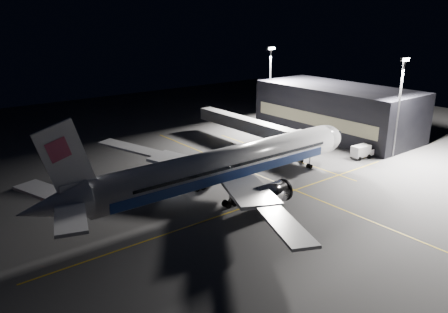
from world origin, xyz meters
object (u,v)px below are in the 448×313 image
floodlight_mast_north (270,79)px  baggage_tug (176,175)px  airliner (223,166)px  floodlight_mast_south (400,99)px  safety_cone_b (206,166)px  safety_cone_a (185,169)px  service_truck (362,151)px  jet_bridge (254,127)px  safety_cone_c (182,188)px

floodlight_mast_north → baggage_tug: (-43.28, -20.79, -11.53)m
airliner → floodlight_mast_south: (41.08, -6.01, 7.21)m
baggage_tug → safety_cone_b: size_ratio=5.12×
safety_cone_a → airliner: bearing=-95.8°
airliner → floodlight_mast_north: size_ratio=2.97×
floodlight_mast_south → service_truck: 12.83m
airliner → safety_cone_a: (1.40, 13.81, -4.83)m
floodlight_mast_north → service_truck: 36.45m
jet_bridge → baggage_tug: size_ratio=11.17×
service_truck → airliner: bearing=179.5°
airliner → floodlight_mast_south: floodlight_mast_south is taller
service_truck → safety_cone_c: service_truck is taller
baggage_tug → safety_cone_b: baggage_tug is taller
floodlight_mast_north → floodlight_mast_south: 38.00m
floodlight_mast_south → safety_cone_a: floodlight_mast_south is taller
baggage_tug → safety_cone_a: size_ratio=4.57×
airliner → service_truck: 35.65m
floodlight_mast_north → safety_cone_c: 53.36m
floodlight_mast_north → safety_cone_a: bearing=-155.4°
floodlight_mast_south → safety_cone_b: (-35.34, 18.71, -12.07)m
safety_cone_a → floodlight_mast_south: bearing=-26.6°
floodlight_mast_north → safety_cone_c: (-45.16, -25.71, -12.09)m
safety_cone_c → jet_bridge: bearing=23.5°
safety_cone_b → safety_cone_c: size_ratio=1.07×
service_truck → safety_cone_b: bearing=156.3°
floodlight_mast_north → service_truck: floodlight_mast_north is taller
baggage_tug → safety_cone_a: baggage_tug is taller
floodlight_mast_south → baggage_tug: size_ratio=6.72×
floodlight_mast_south → safety_cone_b: floodlight_mast_south is taller
airliner → floodlight_mast_south: size_ratio=2.97×
service_truck → safety_cone_c: 40.41m
floodlight_mast_south → baggage_tug: floodlight_mast_south is taller
floodlight_mast_south → service_truck: bearing=147.1°
jet_bridge → floodlight_mast_south: floodlight_mast_south is taller
jet_bridge → service_truck: jet_bridge is taller
floodlight_mast_north → floodlight_mast_south: size_ratio=1.00×
jet_bridge → floodlight_mast_south: bearing=-53.2°
service_truck → floodlight_mast_north: bearing=83.8°
jet_bridge → floodlight_mast_north: floodlight_mast_north is taller
service_truck → safety_cone_b: service_truck is taller
floodlight_mast_south → floodlight_mast_north: bearing=90.0°
safety_cone_a → safety_cone_c: safety_cone_a is taller
service_truck → jet_bridge: bearing=124.3°
airliner → service_truck: (35.38, -2.33, -3.68)m
baggage_tug → jet_bridge: bearing=36.8°
floodlight_mast_south → safety_cone_c: (-45.16, 12.29, -12.09)m
jet_bridge → floodlight_mast_north: 24.06m
jet_bridge → safety_cone_c: size_ratio=61.04×
jet_bridge → service_truck: 24.01m
service_truck → safety_cone_a: (-33.98, 16.14, -1.14)m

